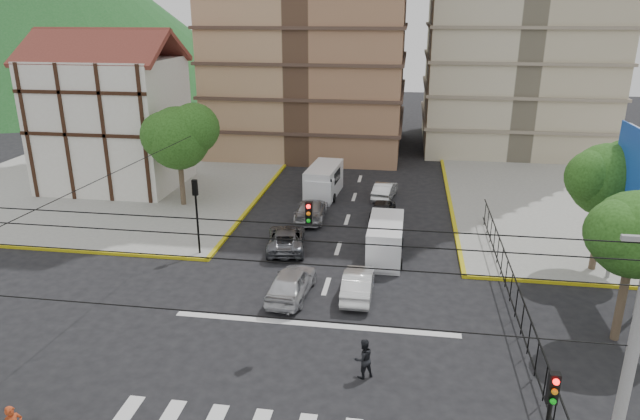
% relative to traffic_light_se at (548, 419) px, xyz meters
% --- Properties ---
extents(ground, '(160.00, 160.00, 0.00)m').
position_rel_traffic_light_se_xyz_m(ground, '(-7.80, 7.80, -3.11)').
color(ground, black).
rests_on(ground, ground).
extents(sidewalk_nw, '(26.00, 26.00, 0.15)m').
position_rel_traffic_light_se_xyz_m(sidewalk_nw, '(-27.80, 27.80, -3.04)').
color(sidewalk_nw, gray).
rests_on(sidewalk_nw, ground).
extents(sidewalk_ne, '(26.00, 26.00, 0.15)m').
position_rel_traffic_light_se_xyz_m(sidewalk_ne, '(12.20, 27.80, -3.04)').
color(sidewalk_ne, gray).
rests_on(sidewalk_ne, ground).
extents(stop_line, '(13.00, 0.40, 0.01)m').
position_rel_traffic_light_se_xyz_m(stop_line, '(-7.80, 9.00, -3.11)').
color(stop_line, silver).
rests_on(stop_line, ground).
extents(tudor_building, '(10.80, 8.05, 12.23)m').
position_rel_traffic_light_se_xyz_m(tudor_building, '(-26.80, 27.80, 2.14)').
color(tudor_building, silver).
rests_on(tudor_building, ground).
extents(distant_hill, '(70.00, 70.00, 28.00)m').
position_rel_traffic_light_se_xyz_m(distant_hill, '(-62.80, 77.80, 10.89)').
color(distant_hill, '#1B511E').
rests_on(distant_hill, ground).
extents(park_fence, '(0.10, 22.50, 1.66)m').
position_rel_traffic_light_se_xyz_m(park_fence, '(1.20, 12.30, -3.11)').
color(park_fence, black).
rests_on(park_fence, ground).
extents(tree_park_a, '(4.41, 3.60, 6.83)m').
position_rel_traffic_light_se_xyz_m(tree_park_a, '(5.28, 9.81, 1.90)').
color(tree_park_a, '#473828').
rests_on(tree_park_a, ground).
extents(tree_park_c, '(4.65, 3.80, 7.25)m').
position_rel_traffic_light_se_xyz_m(tree_park_c, '(6.29, 16.81, 2.22)').
color(tree_park_c, '#473828').
rests_on(tree_park_c, ground).
extents(tree_tudor, '(5.39, 4.40, 7.43)m').
position_rel_traffic_light_se_xyz_m(tree_tudor, '(-19.70, 23.81, 2.11)').
color(tree_tudor, '#473828').
rests_on(tree_tudor, ground).
extents(traffic_light_se, '(0.28, 0.22, 4.40)m').
position_rel_traffic_light_se_xyz_m(traffic_light_se, '(0.00, 0.00, 0.00)').
color(traffic_light_se, black).
rests_on(traffic_light_se, ground).
extents(traffic_light_nw, '(0.28, 0.22, 4.40)m').
position_rel_traffic_light_se_xyz_m(traffic_light_nw, '(-15.60, 15.60, 0.00)').
color(traffic_light_nw, black).
rests_on(traffic_light_nw, ground).
extents(traffic_light_hanging, '(18.00, 9.12, 0.92)m').
position_rel_traffic_light_se_xyz_m(traffic_light_hanging, '(-7.80, 5.76, 2.79)').
color(traffic_light_hanging, black).
rests_on(traffic_light_hanging, ground).
extents(utility_pole_se, '(1.40, 0.28, 9.00)m').
position_rel_traffic_light_se_xyz_m(utility_pole_se, '(1.20, -1.20, 1.65)').
color(utility_pole_se, slate).
rests_on(utility_pole_se, ground).
extents(van_right_lane, '(2.04, 4.82, 2.17)m').
position_rel_traffic_light_se_xyz_m(van_right_lane, '(-5.00, 16.67, -2.06)').
color(van_right_lane, silver).
rests_on(van_right_lane, ground).
extents(van_left_lane, '(2.40, 5.30, 2.33)m').
position_rel_traffic_light_se_xyz_m(van_left_lane, '(-10.15, 27.58, -1.98)').
color(van_left_lane, silver).
rests_on(van_left_lane, ground).
extents(car_silver_front_left, '(2.11, 4.53, 1.50)m').
position_rel_traffic_light_se_xyz_m(car_silver_front_left, '(-9.35, 11.48, -2.36)').
color(car_silver_front_left, silver).
rests_on(car_silver_front_left, ground).
extents(car_white_front_right, '(1.43, 4.09, 1.35)m').
position_rel_traffic_light_se_xyz_m(car_white_front_right, '(-6.11, 12.04, -2.44)').
color(car_white_front_right, silver).
rests_on(car_white_front_right, ground).
extents(car_grey_mid_left, '(2.88, 4.95, 1.29)m').
position_rel_traffic_light_se_xyz_m(car_grey_mid_left, '(-10.85, 17.31, -2.46)').
color(car_grey_mid_left, '#54555B').
rests_on(car_grey_mid_left, ground).
extents(car_silver_rear_left, '(2.10, 4.77, 1.36)m').
position_rel_traffic_light_se_xyz_m(car_silver_rear_left, '(-10.23, 22.49, -2.43)').
color(car_silver_rear_left, '#A5A5A9').
rests_on(car_silver_rear_left, ground).
extents(car_darkgrey_mid_right, '(1.83, 3.96, 1.31)m').
position_rel_traffic_light_se_xyz_m(car_darkgrey_mid_right, '(-5.45, 23.53, -2.46)').
color(car_darkgrey_mid_right, '#232325').
rests_on(car_darkgrey_mid_right, ground).
extents(car_white_rear_right, '(1.89, 3.98, 1.26)m').
position_rel_traffic_light_se_xyz_m(car_white_rear_right, '(-5.52, 27.87, -2.48)').
color(car_white_rear_right, silver).
rests_on(car_white_rear_right, ground).
extents(pedestrian_crosswalk, '(0.99, 0.94, 1.62)m').
position_rel_traffic_light_se_xyz_m(pedestrian_crosswalk, '(-5.32, 5.45, -2.30)').
color(pedestrian_crosswalk, black).
rests_on(pedestrian_crosswalk, ground).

